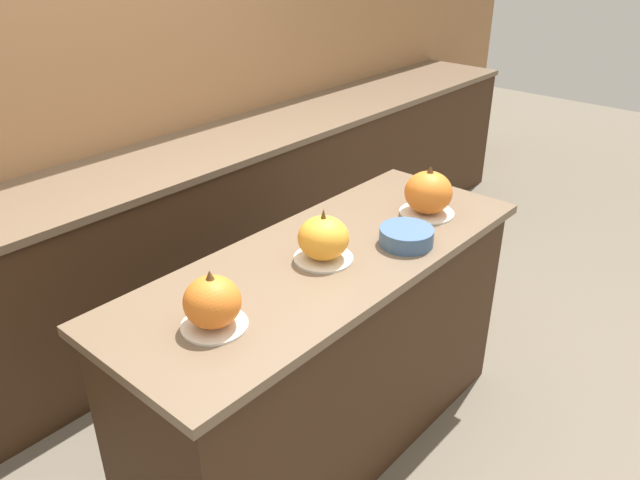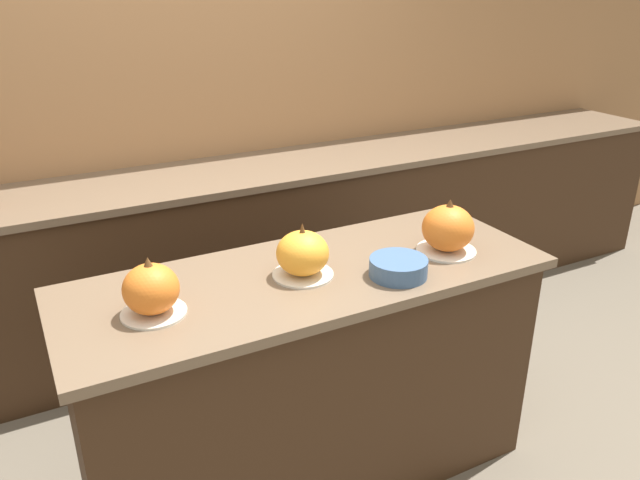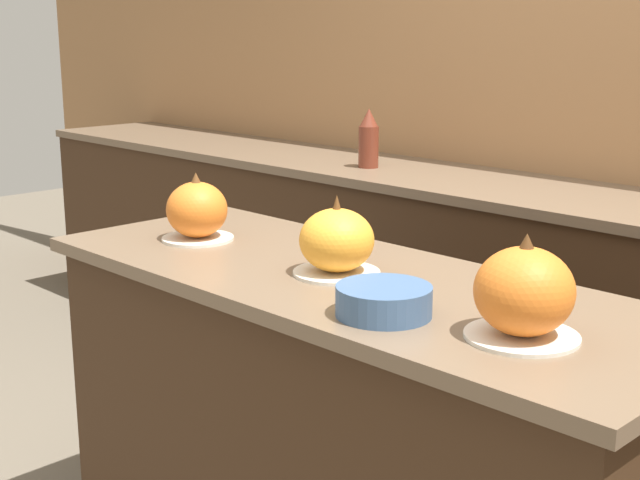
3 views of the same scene
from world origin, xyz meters
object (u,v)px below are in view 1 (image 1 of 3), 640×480
pumpkin_cake_center (323,239)px  pumpkin_cake_right (428,194)px  pumpkin_cake_left (212,303)px  mixing_bowl (406,236)px

pumpkin_cake_center → pumpkin_cake_right: 0.56m
pumpkin_cake_center → pumpkin_cake_left: bearing=-177.3°
pumpkin_cake_left → mixing_bowl: 0.81m
pumpkin_cake_center → mixing_bowl: (0.28, -0.15, -0.05)m
pumpkin_cake_left → mixing_bowl: (0.80, -0.13, -0.05)m
pumpkin_cake_right → pumpkin_cake_left: bearing=177.7°
pumpkin_cake_left → pumpkin_cake_right: size_ratio=0.90×
pumpkin_cake_left → pumpkin_cake_right: 1.07m
pumpkin_cake_right → mixing_bowl: pumpkin_cake_right is taller
pumpkin_cake_left → pumpkin_cake_center: bearing=2.7°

